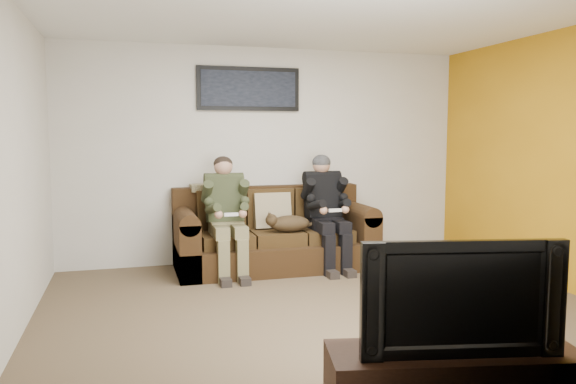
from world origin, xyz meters
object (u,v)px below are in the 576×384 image
object	(u,v)px
television	(456,294)
sofa	(273,237)
person_left	(226,208)
cat	(288,223)
person_right	(326,204)
framed_poster	(249,89)

from	to	relation	value
television	sofa	bearing A→B (deg)	101.77
person_left	cat	xyz separation A→B (m)	(0.69, -0.08, -0.19)
person_right	cat	distance (m)	0.53
person_left	framed_poster	world-z (taller)	framed_poster
person_left	person_right	world-z (taller)	person_right
person_left	cat	distance (m)	0.72
person_right	framed_poster	distance (m)	1.67
person_right	sofa	bearing A→B (deg)	162.02
television	person_left	bearing A→B (deg)	111.05
sofa	cat	distance (m)	0.36
framed_poster	cat	bearing A→B (deg)	-65.26
person_left	television	world-z (taller)	person_left
sofa	television	xyz separation A→B (m)	(0.02, -3.78, 0.37)
cat	television	world-z (taller)	television
sofa	person_right	distance (m)	0.73
framed_poster	person_right	bearing A→B (deg)	-36.18
sofa	person_right	size ratio (longest dim) A/B	1.72
person_left	person_right	size ratio (longest dim) A/B	0.99
cat	television	size ratio (longest dim) A/B	0.62
sofa	framed_poster	distance (m)	1.80
framed_poster	sofa	bearing A→B (deg)	-62.53
cat	person_left	bearing A→B (deg)	173.09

